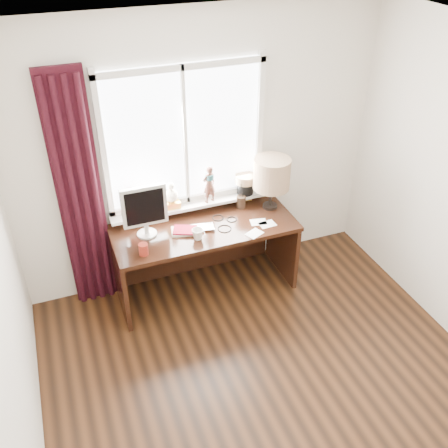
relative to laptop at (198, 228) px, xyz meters
name	(u,v)px	position (x,y,z in m)	size (l,w,h in m)	color
floor	(289,418)	(0.17, -1.60, -0.76)	(3.50, 4.00, 0.00)	#412311
ceiling	(329,76)	(0.17, -1.60, 1.84)	(3.50, 4.00, 0.00)	white
wall_back	(200,154)	(0.17, 0.40, 0.54)	(3.50, 2.60, 0.00)	silver
wall_left	(0,368)	(-1.58, -1.60, 0.54)	(4.00, 2.60, 0.00)	silver
laptop	(198,228)	(0.00, 0.00, 0.00)	(0.30, 0.19, 0.02)	silver
mug	(198,234)	(-0.05, -0.14, 0.04)	(0.11, 0.10, 0.11)	white
red_cup	(143,249)	(-0.55, -0.19, 0.04)	(0.08, 0.08, 0.11)	maroon
window	(188,158)	(0.03, 0.35, 0.55)	(1.52, 0.20, 1.40)	white
curtain	(80,198)	(-0.96, 0.30, 0.35)	(0.38, 0.09, 2.25)	black
desk	(202,242)	(0.07, 0.13, -0.26)	(1.70, 0.70, 0.75)	black
monitor	(144,208)	(-0.46, 0.09, 0.27)	(0.40, 0.18, 0.49)	beige
notebook_stack	(184,231)	(-0.13, 0.00, 0.00)	(0.26, 0.22, 0.03)	beige
brush_holder	(241,202)	(0.51, 0.22, 0.05)	(0.09, 0.09, 0.25)	black
icon_frame	(247,195)	(0.61, 0.31, 0.05)	(0.10, 0.03, 0.13)	gold
table_lamp	(272,174)	(0.78, 0.12, 0.35)	(0.35, 0.35, 0.52)	black
loose_papers	(260,226)	(0.55, -0.16, -0.01)	(0.34, 0.31, 0.00)	white
desk_cables	(224,223)	(0.26, 0.01, -0.01)	(0.27, 0.36, 0.01)	black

